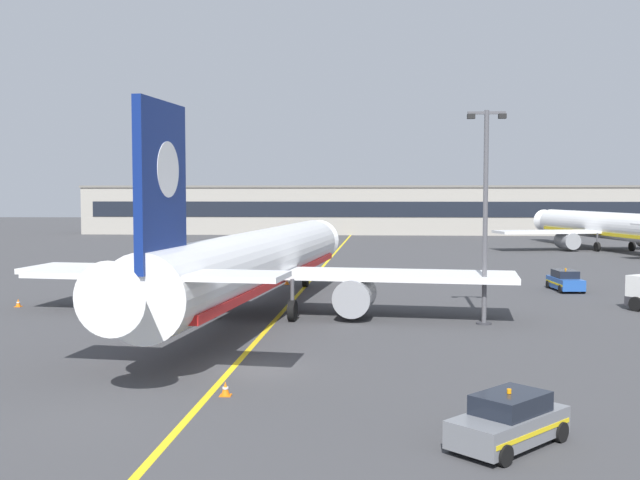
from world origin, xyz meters
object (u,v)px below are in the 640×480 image
object	(u,v)px
airliner_foreground	(259,262)
safety_cone_by_port_wing	(18,303)
service_car_second	(509,422)
safety_cone_by_tail	(225,389)
service_car_third	(565,281)
safety_cone_by_nose_gear	(287,281)
apron_lamp_post	(485,213)
airliner_background	(608,227)

from	to	relation	value
airliner_foreground	safety_cone_by_port_wing	xyz separation A→B (m)	(-16.90, 2.51, -3.11)
service_car_second	safety_cone_by_tail	bearing A→B (deg)	152.00
airliner_foreground	safety_cone_by_tail	size ratio (longest dim) A/B	75.42
service_car_second	safety_cone_by_tail	distance (m)	11.05
service_car_second	service_car_third	xyz separation A→B (m)	(11.52, 37.41, 0.00)
safety_cone_by_nose_gear	safety_cone_by_tail	distance (m)	35.04
apron_lamp_post	airliner_foreground	bearing A→B (deg)	169.75
airliner_foreground	service_car_third	size ratio (longest dim) A/B	9.61
safety_cone_by_nose_gear	safety_cone_by_port_wing	distance (m)	21.76
safety_cone_by_port_wing	service_car_third	bearing A→B (deg)	15.22
service_car_second	airliner_background	bearing A→B (deg)	70.51
airliner_foreground	safety_cone_by_port_wing	bearing A→B (deg)	171.55
airliner_background	safety_cone_by_nose_gear	distance (m)	56.36
safety_cone_by_nose_gear	safety_cone_by_tail	size ratio (longest dim) A/B	1.00
airliner_background	safety_cone_by_nose_gear	bearing A→B (deg)	-134.46
airliner_foreground	safety_cone_by_tail	distance (m)	19.26
airliner_foreground	service_car_third	bearing A→B (deg)	30.36
safety_cone_by_nose_gear	service_car_third	bearing A→B (deg)	-7.06
service_car_third	safety_cone_by_nose_gear	bearing A→B (deg)	172.94
service_car_second	safety_cone_by_nose_gear	size ratio (longest dim) A/B	7.77
service_car_second	safety_cone_by_tail	world-z (taller)	service_car_second
airliner_background	safety_cone_by_nose_gear	world-z (taller)	airliner_background
apron_lamp_post	service_car_third	bearing A→B (deg)	60.62
safety_cone_by_port_wing	safety_cone_by_tail	size ratio (longest dim) A/B	1.00
airliner_foreground	safety_cone_by_nose_gear	xyz separation A→B (m)	(0.13, 16.05, -3.11)
airliner_foreground	airliner_background	xyz separation A→B (m)	(39.56, 56.22, -0.15)
service_car_third	safety_cone_by_tail	bearing A→B (deg)	-123.43
airliner_background	safety_cone_by_tail	size ratio (longest dim) A/B	71.53
safety_cone_by_port_wing	airliner_foreground	bearing A→B (deg)	-8.45
service_car_second	service_car_third	distance (m)	39.15
airliner_foreground	apron_lamp_post	world-z (taller)	apron_lamp_post
service_car_second	apron_lamp_post	bearing A→B (deg)	83.02
safety_cone_by_tail	airliner_background	bearing A→B (deg)	63.07
apron_lamp_post	safety_cone_by_nose_gear	xyz separation A→B (m)	(-13.64, 18.54, -6.33)
airliner_foreground	safety_cone_by_port_wing	size ratio (longest dim) A/B	75.42
apron_lamp_post	safety_cone_by_port_wing	xyz separation A→B (m)	(-30.67, 5.00, -6.33)
apron_lamp_post	safety_cone_by_tail	world-z (taller)	apron_lamp_post
airliner_foreground	airliner_background	distance (m)	68.75
apron_lamp_post	safety_cone_by_port_wing	distance (m)	31.71
apron_lamp_post	service_car_third	xyz separation A→B (m)	(8.87, 15.76, -5.82)
safety_cone_by_port_wing	safety_cone_by_tail	bearing A→B (deg)	-49.61
apron_lamp_post	safety_cone_by_nose_gear	distance (m)	23.87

